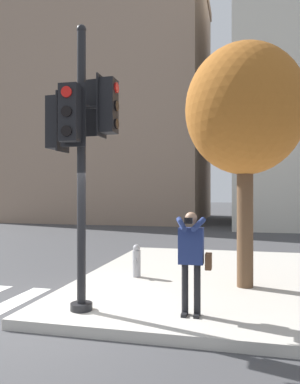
# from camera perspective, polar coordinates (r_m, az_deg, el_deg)

# --- Properties ---
(ground_plane) EXTENTS (160.00, 160.00, 0.00)m
(ground_plane) POSITION_cam_1_polar(r_m,az_deg,el_deg) (6.83, -15.49, -18.57)
(ground_plane) COLOR #424244
(sidewalk_corner) EXTENTS (8.00, 8.00, 0.17)m
(sidewalk_corner) POSITION_cam_1_polar(r_m,az_deg,el_deg) (9.40, 15.81, -12.88)
(sidewalk_corner) COLOR #BCB7AD
(sidewalk_corner) RESTS_ON ground_plane
(traffic_signal_pole) EXTENTS (1.29, 1.30, 4.85)m
(traffic_signal_pole) POSITION_cam_1_polar(r_m,az_deg,el_deg) (6.53, -10.30, 8.95)
(traffic_signal_pole) COLOR black
(traffic_signal_pole) RESTS_ON sidewalk_corner
(person_photographer) EXTENTS (0.58, 0.54, 1.68)m
(person_photographer) POSITION_cam_1_polar(r_m,az_deg,el_deg) (6.19, 6.41, -9.32)
(person_photographer) COLOR black
(person_photographer) RESTS_ON sidewalk_corner
(street_tree) EXTENTS (2.52, 2.52, 5.15)m
(street_tree) POSITION_cam_1_polar(r_m,az_deg,el_deg) (8.34, 14.27, 11.85)
(street_tree) COLOR brown
(street_tree) RESTS_ON sidewalk_corner
(fire_hydrant) EXTENTS (0.19, 0.25, 0.77)m
(fire_hydrant) POSITION_cam_1_polar(r_m,az_deg,el_deg) (8.99, -2.06, -10.44)
(fire_hydrant) COLOR #99999E
(fire_hydrant) RESTS_ON sidewalk_corner
(building_left) EXTENTS (15.68, 12.96, 19.46)m
(building_left) POSITION_cam_1_polar(r_m,az_deg,el_deg) (32.60, -5.77, 13.30)
(building_left) COLOR gray
(building_left) RESTS_ON ground_plane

